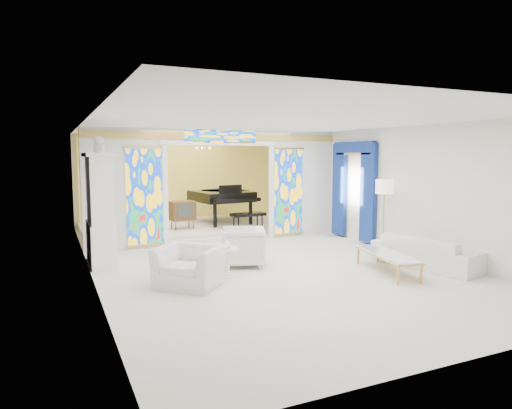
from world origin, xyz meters
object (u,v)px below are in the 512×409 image
coffee_table (387,255)px  grand_piano (224,196)px  armchair_right (243,247)px  armchair_left (190,266)px  sofa (427,252)px  tv_console (182,211)px  china_cabinet (100,210)px

coffee_table → grand_piano: grand_piano is taller
armchair_right → coffee_table: 2.94m
armchair_left → coffee_table: size_ratio=0.59×
coffee_table → armchair_right: bearing=143.7°
sofa → coffee_table: bearing=79.5°
coffee_table → tv_console: size_ratio=2.31×
armchair_right → coffee_table: bearing=75.6°
armchair_left → grand_piano: (2.91, 6.05, 0.66)m
china_cabinet → grand_piano: 5.55m
china_cabinet → armchair_right: (2.72, -1.38, -0.76)m
china_cabinet → sofa: china_cabinet is taller
china_cabinet → armchair_left: china_cabinet is taller
armchair_right → armchair_left: bearing=-33.3°
armchair_left → grand_piano: bearing=107.3°
coffee_table → grand_piano: size_ratio=0.57×
armchair_left → armchair_right: size_ratio=1.23×
coffee_table → grand_piano: bearing=97.7°
grand_piano → armchair_right: bearing=-113.0°
china_cabinet → tv_console: size_ratio=3.35×
china_cabinet → sofa: 6.94m
china_cabinet → armchair_right: bearing=-27.0°
armchair_right → grand_piano: (1.45, 5.04, 0.61)m
coffee_table → grand_piano: 6.87m
china_cabinet → armchair_left: bearing=-62.2°
armchair_left → tv_console: size_ratio=1.36×
sofa → grand_piano: bearing=3.6°
sofa → tv_console: bearing=18.2°
armchair_left → sofa: size_ratio=0.49×
china_cabinet → grand_piano: size_ratio=0.83×
grand_piano → tv_console: grand_piano is taller
grand_piano → tv_console: bearing=-161.4°
coffee_table → sofa: bearing=2.3°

